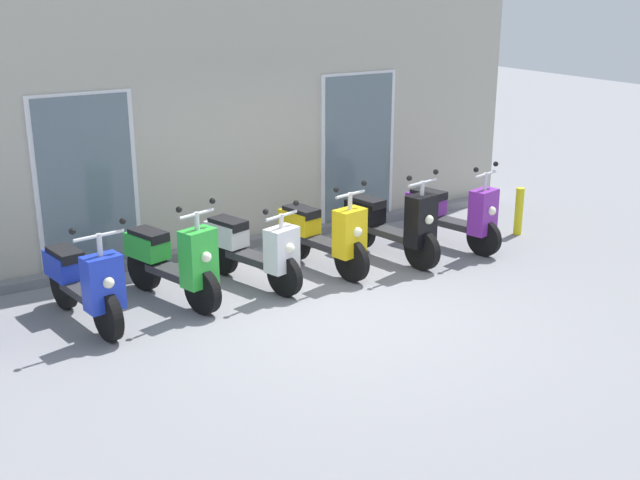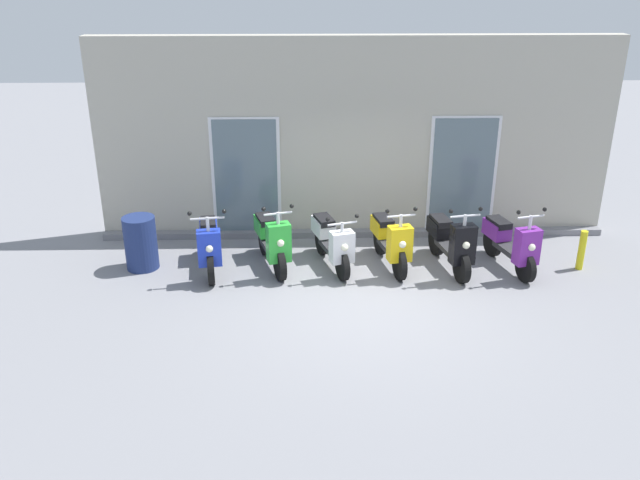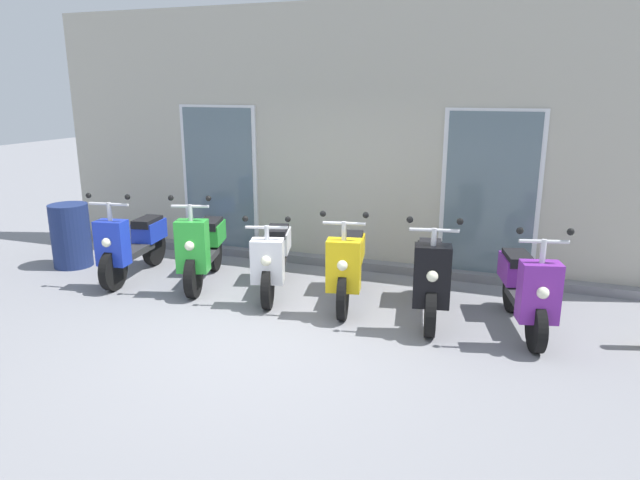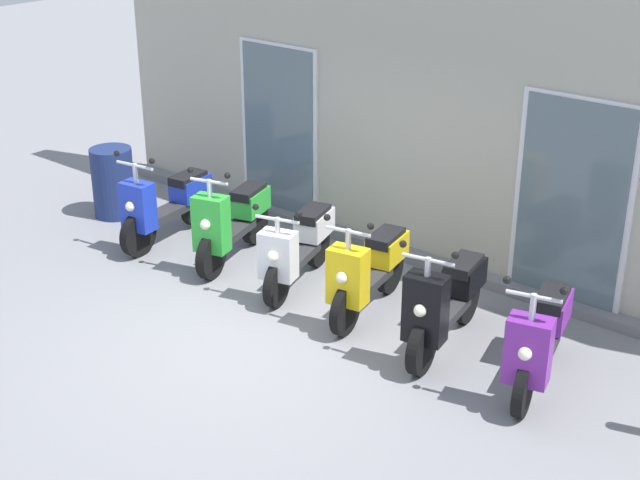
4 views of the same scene
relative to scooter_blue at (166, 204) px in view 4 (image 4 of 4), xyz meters
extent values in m
plane|color=gray|center=(2.55, -1.18, -0.48)|extent=(40.00, 40.00, 0.00)
cube|color=#B2AD9E|center=(2.55, 1.68, 1.37)|extent=(9.51, 0.30, 3.70)
cube|color=slate|center=(2.55, 1.43, -0.42)|extent=(9.51, 0.20, 0.12)
cube|color=silver|center=(0.53, 1.51, 0.67)|extent=(1.28, 0.04, 2.30)
cube|color=slate|center=(0.53, 1.49, 0.67)|extent=(1.16, 0.02, 2.22)
cube|color=silver|center=(4.57, 1.51, 0.67)|extent=(1.28, 0.04, 2.30)
cube|color=slate|center=(4.57, 1.49, 0.67)|extent=(1.16, 0.02, 2.22)
cylinder|color=black|center=(0.08, -0.53, -0.21)|extent=(0.19, 0.55, 0.54)
cylinder|color=black|center=(-0.08, 0.57, -0.21)|extent=(0.19, 0.55, 0.54)
cube|color=#2D2D30|center=(0.00, 0.02, -0.11)|extent=(0.36, 0.72, 0.09)
cube|color=#1E38C6|center=(0.07, -0.49, 0.14)|extent=(0.41, 0.29, 0.59)
sphere|color=#F2EFCC|center=(0.09, -0.62, 0.18)|extent=(0.12, 0.12, 0.12)
cube|color=#1E38C6|center=(-0.07, 0.48, 0.07)|extent=(0.37, 0.56, 0.28)
cube|color=black|center=(-0.06, 0.44, 0.21)|extent=(0.33, 0.51, 0.11)
cylinder|color=silver|center=(0.07, -0.49, 0.54)|extent=(0.06, 0.06, 0.26)
cylinder|color=silver|center=(0.07, -0.49, 0.65)|extent=(0.54, 0.11, 0.04)
sphere|color=black|center=(0.34, -0.45, 0.75)|extent=(0.07, 0.07, 0.07)
sphere|color=black|center=(-0.19, -0.53, 0.75)|extent=(0.07, 0.07, 0.07)
cylinder|color=black|center=(1.20, -0.41, -0.22)|extent=(0.26, 0.54, 0.53)
cylinder|color=black|center=(0.89, 0.64, -0.22)|extent=(0.26, 0.54, 0.53)
cube|color=#2D2D30|center=(1.04, 0.12, -0.12)|extent=(0.44, 0.72, 0.09)
cube|color=green|center=(1.18, -0.37, 0.17)|extent=(0.43, 0.34, 0.65)
sphere|color=#F2EFCC|center=(1.22, -0.49, 0.21)|extent=(0.12, 0.12, 0.12)
cube|color=green|center=(0.92, 0.54, 0.10)|extent=(0.43, 0.58, 0.28)
cube|color=black|center=(0.93, 0.50, 0.24)|extent=(0.38, 0.53, 0.11)
cylinder|color=silver|center=(1.18, -0.37, 0.59)|extent=(0.06, 0.06, 0.22)
cylinder|color=silver|center=(1.18, -0.37, 0.68)|extent=(0.45, 0.17, 0.04)
sphere|color=black|center=(1.41, -0.30, 0.78)|extent=(0.07, 0.07, 0.07)
sphere|color=black|center=(0.96, -0.43, 0.78)|extent=(0.07, 0.07, 0.07)
cylinder|color=black|center=(2.23, -0.43, -0.23)|extent=(0.24, 0.51, 0.50)
cylinder|color=black|center=(1.91, 0.63, -0.23)|extent=(0.24, 0.51, 0.50)
cube|color=#2D2D30|center=(2.07, 0.10, -0.13)|extent=(0.44, 0.73, 0.09)
cube|color=white|center=(2.22, -0.40, 0.09)|extent=(0.43, 0.34, 0.52)
sphere|color=#F2EFCC|center=(2.25, -0.52, 0.13)|extent=(0.12, 0.12, 0.12)
cube|color=white|center=(1.94, 0.53, 0.08)|extent=(0.44, 0.58, 0.28)
cube|color=black|center=(1.95, 0.49, 0.22)|extent=(0.39, 0.53, 0.11)
cylinder|color=silver|center=(2.22, -0.40, 0.43)|extent=(0.06, 0.06, 0.19)
cylinder|color=silver|center=(2.22, -0.40, 0.50)|extent=(0.49, 0.18, 0.04)
sphere|color=black|center=(2.46, -0.32, 0.60)|extent=(0.07, 0.07, 0.07)
sphere|color=black|center=(1.98, -0.47, 0.60)|extent=(0.07, 0.07, 0.07)
cylinder|color=black|center=(3.17, -0.45, -0.21)|extent=(0.20, 0.55, 0.54)
cylinder|color=black|center=(2.96, 0.61, -0.21)|extent=(0.20, 0.55, 0.54)
cube|color=#2D2D30|center=(3.07, 0.08, -0.11)|extent=(0.38, 0.70, 0.09)
cube|color=yellow|center=(3.16, -0.41, 0.15)|extent=(0.42, 0.31, 0.59)
sphere|color=#F2EFCC|center=(3.19, -0.53, 0.19)|extent=(0.12, 0.12, 0.12)
cube|color=yellow|center=(2.98, 0.51, 0.08)|extent=(0.39, 0.57, 0.28)
cube|color=black|center=(2.99, 0.47, 0.22)|extent=(0.35, 0.52, 0.11)
cylinder|color=silver|center=(3.16, -0.41, 0.54)|extent=(0.06, 0.06, 0.23)
cylinder|color=silver|center=(3.16, -0.41, 0.63)|extent=(0.47, 0.13, 0.04)
sphere|color=black|center=(3.39, -0.36, 0.73)|extent=(0.07, 0.07, 0.07)
sphere|color=black|center=(2.93, -0.45, 0.73)|extent=(0.07, 0.07, 0.07)
cylinder|color=black|center=(4.17, -0.57, -0.21)|extent=(0.20, 0.54, 0.53)
cylinder|color=black|center=(3.97, 0.55, -0.21)|extent=(0.20, 0.54, 0.53)
cube|color=#2D2D30|center=(4.07, -0.01, -0.11)|extent=(0.38, 0.74, 0.09)
cube|color=black|center=(4.17, -0.53, 0.18)|extent=(0.42, 0.30, 0.66)
sphere|color=#F2EFCC|center=(4.19, -0.66, 0.22)|extent=(0.12, 0.12, 0.12)
cube|color=black|center=(3.98, 0.45, 0.08)|extent=(0.39, 0.57, 0.28)
cube|color=black|center=(3.99, 0.41, 0.22)|extent=(0.34, 0.52, 0.11)
cylinder|color=silver|center=(4.17, -0.53, 0.59)|extent=(0.06, 0.06, 0.20)
cylinder|color=silver|center=(4.17, -0.53, 0.67)|extent=(0.50, 0.13, 0.04)
sphere|color=black|center=(4.41, -0.49, 0.77)|extent=(0.07, 0.07, 0.07)
sphere|color=black|center=(3.92, -0.58, 0.77)|extent=(0.07, 0.07, 0.07)
cylinder|color=black|center=(5.23, -0.58, -0.23)|extent=(0.22, 0.51, 0.50)
cylinder|color=black|center=(4.96, 0.47, -0.23)|extent=(0.22, 0.51, 0.50)
cube|color=#2D2D30|center=(5.09, -0.06, -0.13)|extent=(0.42, 0.72, 0.09)
cube|color=purple|center=(5.22, -0.54, 0.13)|extent=(0.43, 0.33, 0.61)
sphere|color=#F2EFCC|center=(5.25, -0.67, 0.17)|extent=(0.12, 0.12, 0.12)
cube|color=purple|center=(4.98, 0.37, 0.07)|extent=(0.42, 0.58, 0.28)
cube|color=black|center=(4.99, 0.33, 0.21)|extent=(0.37, 0.53, 0.11)
cylinder|color=silver|center=(5.22, -0.54, 0.54)|extent=(0.06, 0.06, 0.25)
cylinder|color=silver|center=(5.22, -0.54, 0.65)|extent=(0.46, 0.15, 0.04)
sphere|color=black|center=(5.44, -0.49, 0.75)|extent=(0.07, 0.07, 0.07)
sphere|color=black|center=(4.99, -0.60, 0.75)|extent=(0.07, 0.07, 0.07)
cylinder|color=navy|center=(-1.18, 0.11, -0.02)|extent=(0.55, 0.55, 0.93)
camera|label=1|loc=(-2.04, -8.18, 3.12)|focal=45.00mm
camera|label=2|loc=(1.61, -10.32, 4.44)|focal=37.31mm
camera|label=3|loc=(4.99, -6.25, 2.08)|focal=32.16mm
camera|label=4|loc=(8.11, -6.81, 4.08)|focal=50.94mm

